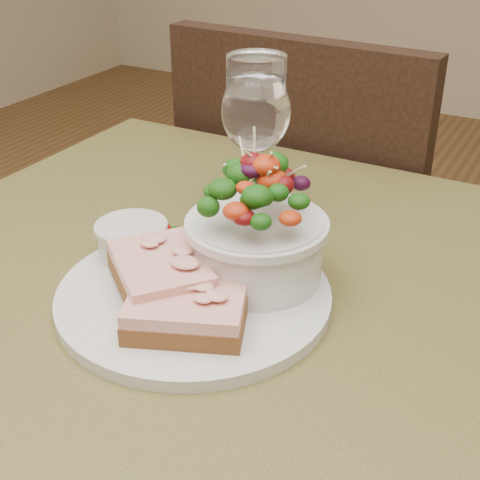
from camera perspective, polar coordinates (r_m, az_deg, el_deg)
The scene contains 9 objects.
cafe_table at distance 0.69m, azimuth -1.74°, elevation -12.74°, with size 0.80×0.80×0.75m.
chair_far at distance 1.38m, azimuth 7.11°, elevation -7.21°, with size 0.44×0.44×0.90m.
dinner_plate at distance 0.63m, azimuth -3.95°, elevation -4.72°, with size 0.26×0.26×0.01m, color silver.
sandwich_front at distance 0.58m, azimuth -4.60°, elevation -6.06°, with size 0.12×0.11×0.03m.
sandwich_back at distance 0.61m, azimuth -6.79°, elevation -2.79°, with size 0.13×0.13×0.03m.
ramekin at distance 0.68m, azimuth -9.21°, elevation 0.15°, with size 0.07×0.07×0.04m.
salad_bowl at distance 0.62m, azimuth 1.45°, elevation 1.58°, with size 0.13×0.13×0.13m.
garnish at distance 0.71m, azimuth -5.76°, elevation 0.54°, with size 0.05×0.04×0.02m.
wine_glass at distance 0.74m, azimuth 1.37°, elevation 10.51°, with size 0.08×0.08×0.18m.
Camera 1 is at (0.26, -0.44, 1.11)m, focal length 50.00 mm.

